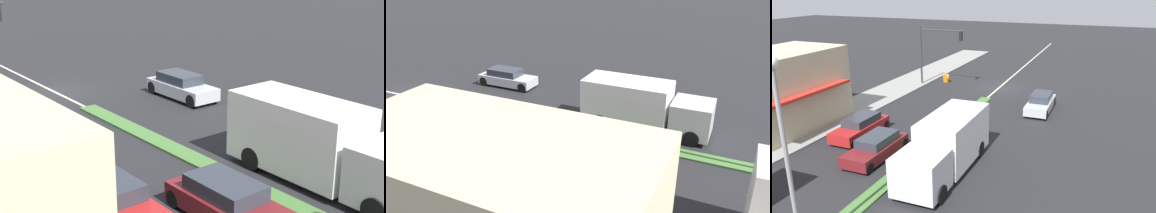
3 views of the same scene
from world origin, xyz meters
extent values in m
plane|color=#232326|center=(0.00, 18.00, 0.00)|extent=(160.00, 160.00, 0.00)
cube|color=gray|center=(9.00, 18.50, 0.06)|extent=(4.00, 73.00, 0.12)
cube|color=beige|center=(0.00, 0.00, 0.00)|extent=(0.16, 60.00, 0.01)
cube|color=#C6B793|center=(10.75, 16.35, 2.73)|extent=(5.01, 9.52, 5.22)
cube|color=red|center=(7.90, 16.35, 2.92)|extent=(0.70, 7.62, 0.20)
cylinder|color=#333338|center=(7.55, 1.70, 2.92)|extent=(0.18, 0.18, 5.60)
cylinder|color=#333338|center=(5.30, 1.70, 5.42)|extent=(4.50, 0.12, 0.12)
cube|color=black|center=(3.35, 1.70, 4.97)|extent=(0.28, 0.24, 0.84)
sphere|color=red|center=(3.35, 1.57, 5.24)|extent=(0.18, 0.18, 0.18)
sphere|color=gold|center=(3.35, 1.57, 4.97)|extent=(0.18, 0.18, 0.18)
sphere|color=green|center=(3.35, 1.57, 4.70)|extent=(0.18, 0.18, 0.18)
cylinder|color=gray|center=(0.00, 25.37, 3.60)|extent=(0.16, 0.16, 7.00)
cylinder|color=#282D42|center=(9.50, 12.04, 0.55)|extent=(0.26, 0.26, 0.86)
cylinder|color=#B7B2A8|center=(9.50, 12.04, 1.31)|extent=(0.34, 0.34, 0.65)
sphere|color=tan|center=(9.50, 12.04, 1.74)|extent=(0.22, 0.22, 0.22)
cube|color=orange|center=(5.60, 0.05, 0.43)|extent=(0.45, 0.21, 0.84)
cube|color=orange|center=(5.60, 0.37, 0.43)|extent=(0.45, 0.21, 0.84)
cube|color=silver|center=(-2.20, 20.12, 1.22)|extent=(2.28, 2.20, 1.90)
cube|color=white|center=(-2.20, 16.27, 1.57)|extent=(2.40, 5.10, 2.60)
cylinder|color=black|center=(-3.28, 20.32, 0.45)|extent=(0.28, 0.90, 0.90)
cylinder|color=black|center=(-1.12, 20.32, 0.45)|extent=(0.28, 0.90, 0.90)
cylinder|color=black|center=(-3.28, 15.02, 0.45)|extent=(0.28, 0.90, 0.90)
cylinder|color=black|center=(-1.12, 15.02, 0.45)|extent=(0.28, 0.90, 0.90)
cube|color=#B7BABF|center=(-5.00, 5.63, 0.53)|extent=(1.71, 4.48, 0.66)
cube|color=#2D333D|center=(-5.00, 5.40, 1.12)|extent=(1.45, 2.47, 0.52)
cylinder|color=black|center=(-5.75, 7.40, 0.36)|extent=(0.22, 0.71, 0.71)
cylinder|color=black|center=(-4.25, 7.40, 0.36)|extent=(0.22, 0.71, 0.71)
cylinder|color=black|center=(-5.75, 3.85, 0.36)|extent=(0.22, 0.71, 0.71)
cylinder|color=black|center=(-4.25, 3.85, 0.36)|extent=(0.22, 0.71, 0.71)
cube|color=maroon|center=(2.20, 17.40, 0.49)|extent=(1.76, 4.40, 0.64)
cube|color=#2D333D|center=(2.20, 17.18, 1.06)|extent=(1.50, 2.42, 0.51)
cylinder|color=black|center=(1.42, 19.20, 0.31)|extent=(0.22, 0.61, 0.61)
cylinder|color=black|center=(2.98, 19.20, 0.31)|extent=(0.22, 0.61, 0.61)
cylinder|color=black|center=(1.42, 15.60, 0.31)|extent=(0.22, 0.61, 0.61)
cylinder|color=black|center=(2.98, 15.60, 0.31)|extent=(0.22, 0.61, 0.61)
cube|color=#AD1E1E|center=(5.00, 15.10, 0.50)|extent=(1.70, 4.35, 0.67)
cube|color=#2D333D|center=(5.00, 14.89, 1.10)|extent=(1.45, 2.40, 0.51)
cylinder|color=black|center=(4.25, 16.89, 0.30)|extent=(0.22, 0.60, 0.60)
cylinder|color=black|center=(5.75, 16.89, 0.30)|extent=(0.22, 0.60, 0.60)
cylinder|color=black|center=(4.25, 13.32, 0.30)|extent=(0.22, 0.60, 0.60)
cylinder|color=black|center=(5.75, 13.32, 0.30)|extent=(0.22, 0.60, 0.60)
camera|label=1|loc=(12.30, 28.23, 8.26)|focal=50.00mm
camera|label=2|loc=(17.86, 22.44, 10.03)|focal=35.00mm
camera|label=3|loc=(-9.81, 33.75, 9.58)|focal=35.00mm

